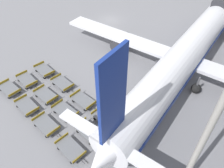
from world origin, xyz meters
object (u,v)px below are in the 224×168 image
object	(u,v)px
airplane	(188,52)
baggage_dolly_row_near_col_a	(9,89)
baggage_dolly_row_mid_b_col_a	(44,70)
baggage_dolly_row_mid_b_col_c	(83,100)
baggage_dolly_row_mid_a_col_a	(27,80)
baggage_dolly_row_mid_a_col_d	(89,132)
baggage_dolly_row_near_col_c	(46,125)
baggage_dolly_row_mid_a_col_b	(46,95)
baggage_dolly_row_mid_b_col_d	(105,118)
baggage_dolly_row_near_col_d	(71,149)
baggage_dolly_row_mid_a_col_c	(65,111)
baggage_dolly_row_near_col_b	(27,106)

from	to	relation	value
airplane	baggage_dolly_row_near_col_a	bearing A→B (deg)	-135.79
baggage_dolly_row_mid_b_col_a	baggage_dolly_row_mid_b_col_c	xyz separation A→B (m)	(8.42, -1.47, 0.00)
baggage_dolly_row_mid_a_col_a	baggage_dolly_row_mid_a_col_d	bearing A→B (deg)	-8.60
baggage_dolly_row_near_col_c	baggage_dolly_row_mid_a_col_b	bearing A→B (deg)	137.05
baggage_dolly_row_mid_b_col_d	baggage_dolly_row_near_col_c	bearing A→B (deg)	-138.03
baggage_dolly_row_near_col_d	baggage_dolly_row_mid_a_col_c	distance (m)	5.11
baggage_dolly_row_near_col_c	baggage_dolly_row_mid_a_col_d	xyz separation A→B (m)	(4.49, 1.96, 0.00)
baggage_dolly_row_mid_a_col_b	baggage_dolly_row_near_col_b	bearing A→B (deg)	-101.32
baggage_dolly_row_mid_a_col_c	baggage_dolly_row_mid_a_col_d	world-z (taller)	same
airplane	baggage_dolly_row_mid_b_col_d	xyz separation A→B (m)	(-4.09, -13.77, -2.89)
baggage_dolly_row_mid_a_col_d	baggage_dolly_row_mid_b_col_c	size ratio (longest dim) A/B	1.00
baggage_dolly_row_mid_b_col_a	baggage_dolly_row_mid_b_col_c	distance (m)	8.55
baggage_dolly_row_near_col_b	baggage_dolly_row_near_col_c	size ratio (longest dim) A/B	1.00
baggage_dolly_row_near_col_a	baggage_dolly_row_near_col_b	world-z (taller)	same
baggage_dolly_row_mid_a_col_a	baggage_dolly_row_mid_a_col_d	world-z (taller)	same
baggage_dolly_row_near_col_c	baggage_dolly_row_mid_a_col_c	distance (m)	2.67
baggage_dolly_row_mid_b_col_c	baggage_dolly_row_mid_b_col_a	bearing A→B (deg)	170.08
baggage_dolly_row_near_col_b	baggage_dolly_row_mid_a_col_a	bearing A→B (deg)	140.20
baggage_dolly_row_mid_a_col_c	baggage_dolly_row_mid_b_col_d	distance (m)	4.88
baggage_dolly_row_mid_a_col_b	baggage_dolly_row_mid_a_col_d	size ratio (longest dim) A/B	1.00
baggage_dolly_row_mid_a_col_d	baggage_dolly_row_mid_b_col_c	world-z (taller)	same
baggage_dolly_row_near_col_b	baggage_dolly_row_near_col_c	distance (m)	4.05
baggage_dolly_row_near_col_d	baggage_dolly_row_mid_b_col_a	distance (m)	13.76
baggage_dolly_row_mid_a_col_a	baggage_dolly_row_near_col_b	bearing A→B (deg)	-39.80
baggage_dolly_row_near_col_b	baggage_dolly_row_near_col_c	xyz separation A→B (m)	(3.99, -0.68, 0.00)
baggage_dolly_row_near_col_b	baggage_dolly_row_near_col_c	bearing A→B (deg)	-9.64
baggage_dolly_row_near_col_c	baggage_dolly_row_mid_b_col_d	xyz separation A→B (m)	(4.92, 4.43, 0.00)
baggage_dolly_row_mid_a_col_a	baggage_dolly_row_mid_b_col_a	world-z (taller)	same
baggage_dolly_row_mid_a_col_b	baggage_dolly_row_mid_b_col_a	world-z (taller)	same
baggage_dolly_row_mid_a_col_b	baggage_dolly_row_mid_a_col_c	bearing A→B (deg)	-8.76
baggage_dolly_row_mid_a_col_b	baggage_dolly_row_mid_b_col_c	distance (m)	4.91
baggage_dolly_row_near_col_c	baggage_dolly_row_mid_a_col_a	world-z (taller)	same
baggage_dolly_row_near_col_a	baggage_dolly_row_mid_a_col_a	xyz separation A→B (m)	(0.52, 2.45, 0.00)
baggage_dolly_row_near_col_b	baggage_dolly_row_near_col_c	world-z (taller)	same
baggage_dolly_row_near_col_c	baggage_dolly_row_near_col_d	world-z (taller)	same
baggage_dolly_row_near_col_a	airplane	bearing A→B (deg)	44.21
baggage_dolly_row_near_col_b	baggage_dolly_row_mid_b_col_a	xyz separation A→B (m)	(-3.40, 5.97, 0.00)
baggage_dolly_row_mid_a_col_d	baggage_dolly_row_mid_b_col_d	xyz separation A→B (m)	(0.43, 2.46, 0.00)
baggage_dolly_row_mid_a_col_a	baggage_dolly_row_mid_b_col_d	world-z (taller)	same
baggage_dolly_row_mid_a_col_b	baggage_dolly_row_mid_b_col_d	xyz separation A→B (m)	(8.40, 1.19, 0.00)
baggage_dolly_row_mid_b_col_a	baggage_dolly_row_mid_a_col_d	bearing A→B (deg)	-21.51
baggage_dolly_row_mid_b_col_a	baggage_dolly_row_mid_b_col_c	world-z (taller)	same
baggage_dolly_row_near_col_a	baggage_dolly_row_mid_b_col_c	xyz separation A→B (m)	(9.31, 3.80, 0.00)
airplane	baggage_dolly_row_near_col_a	size ratio (longest dim) A/B	11.05
baggage_dolly_row_mid_a_col_b	baggage_dolly_row_mid_b_col_c	bearing A→B (deg)	23.23
baggage_dolly_row_mid_a_col_a	baggage_dolly_row_mid_b_col_a	bearing A→B (deg)	82.64
airplane	baggage_dolly_row_near_col_c	bearing A→B (deg)	-116.35
airplane	baggage_dolly_row_mid_b_col_a	size ratio (longest dim) A/B	11.00
baggage_dolly_row_mid_a_col_b	baggage_dolly_row_near_col_d	bearing A→B (deg)	-27.02
baggage_dolly_row_mid_b_col_c	baggage_dolly_row_mid_a_col_b	bearing A→B (deg)	-156.77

